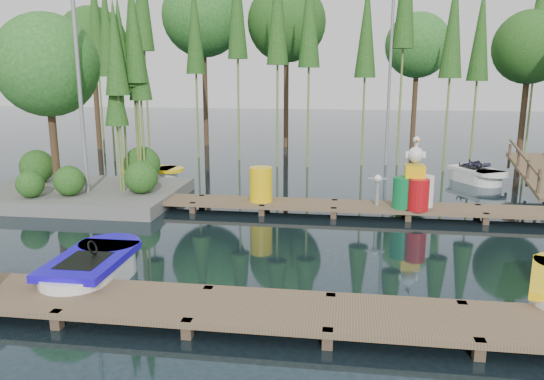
# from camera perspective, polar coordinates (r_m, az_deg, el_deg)

# --- Properties ---
(ground_plane) EXTENTS (90.00, 90.00, 0.00)m
(ground_plane) POSITION_cam_1_polar(r_m,az_deg,el_deg) (13.19, -2.47, -5.07)
(ground_plane) COLOR #1D2E37
(near_dock) EXTENTS (18.00, 1.50, 0.50)m
(near_dock) POSITION_cam_1_polar(r_m,az_deg,el_deg) (9.02, -7.92, -12.27)
(near_dock) COLOR brown
(near_dock) RESTS_ON ground
(far_dock) EXTENTS (15.00, 1.20, 0.50)m
(far_dock) POSITION_cam_1_polar(r_m,az_deg,el_deg) (15.37, 2.92, -1.60)
(far_dock) COLOR brown
(far_dock) RESTS_ON ground
(island) EXTENTS (6.20, 4.20, 6.75)m
(island) POSITION_cam_1_polar(r_m,az_deg,el_deg) (17.88, -21.00, 9.19)
(island) COLOR slate
(island) RESTS_ON ground
(tree_screen) EXTENTS (34.42, 18.53, 10.31)m
(tree_screen) POSITION_cam_1_polar(r_m,az_deg,el_deg) (23.44, -2.72, 17.81)
(tree_screen) COLOR #46311E
(tree_screen) RESTS_ON ground
(lamp_island) EXTENTS (0.30, 0.30, 7.25)m
(lamp_island) POSITION_cam_1_polar(r_m,az_deg,el_deg) (16.79, -20.18, 12.76)
(lamp_island) COLOR gray
(lamp_island) RESTS_ON ground
(lamp_rear) EXTENTS (0.30, 0.30, 7.25)m
(lamp_rear) POSITION_cam_1_polar(r_m,az_deg,el_deg) (23.39, 12.61, 12.99)
(lamp_rear) COLOR gray
(lamp_rear) RESTS_ON ground
(ramp) EXTENTS (1.50, 3.94, 1.49)m
(ramp) POSITION_cam_1_polar(r_m,az_deg,el_deg) (20.26, 27.25, 1.52)
(ramp) COLOR brown
(ramp) RESTS_ON ground
(boat_blue) EXTENTS (1.27, 2.75, 0.92)m
(boat_blue) POSITION_cam_1_polar(r_m,az_deg,el_deg) (10.86, -18.80, -8.25)
(boat_blue) COLOR white
(boat_blue) RESTS_ON ground
(boat_yellow_far) EXTENTS (2.47, 1.26, 1.20)m
(boat_yellow_far) POSITION_cam_1_polar(r_m,az_deg,el_deg) (20.36, -12.90, 1.71)
(boat_yellow_far) COLOR white
(boat_yellow_far) RESTS_ON ground
(boat_white_far) EXTENTS (2.16, 2.68, 1.16)m
(boat_white_far) POSITION_cam_1_polar(r_m,az_deg,el_deg) (20.92, 21.14, 1.48)
(boat_white_far) COLOR white
(boat_white_far) RESTS_ON ground
(yellow_barrel) EXTENTS (0.67, 0.67, 1.00)m
(yellow_barrel) POSITION_cam_1_polar(r_m,az_deg,el_deg) (15.38, -1.20, 0.61)
(yellow_barrel) COLOR yellow
(yellow_barrel) RESTS_ON far_dock
(drum_cluster) EXTENTS (1.15, 1.06, 1.99)m
(drum_cluster) POSITION_cam_1_polar(r_m,az_deg,el_deg) (15.12, 15.12, 0.28)
(drum_cluster) COLOR #0C7036
(drum_cluster) RESTS_ON far_dock
(seagull_post) EXTENTS (0.55, 0.30, 0.88)m
(seagull_post) POSITION_cam_1_polar(r_m,az_deg,el_deg) (15.18, 11.31, 0.56)
(seagull_post) COLOR gray
(seagull_post) RESTS_ON far_dock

